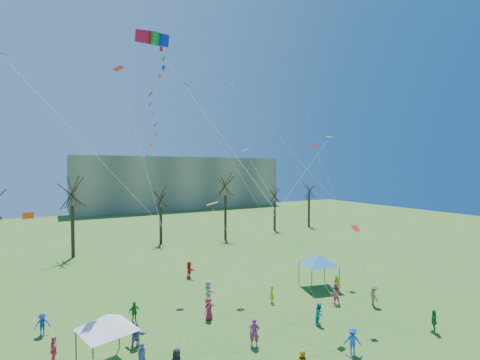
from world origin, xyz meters
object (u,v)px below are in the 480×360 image
distant_building (181,183)px  big_box_kite (160,103)px  canopy_tent_blue (319,259)px  canopy_tent_white (107,322)px

distant_building → big_box_kite: size_ratio=2.40×
distant_building → canopy_tent_blue: (-10.83, -71.25, -4.69)m
distant_building → big_box_kite: 78.19m
distant_building → canopy_tent_blue: size_ratio=14.05×
distant_building → canopy_tent_white: size_ratio=15.10×
canopy_tent_white → canopy_tent_blue: 20.38m
big_box_kite → canopy_tent_white: size_ratio=6.29×
canopy_tent_white → canopy_tent_blue: size_ratio=0.93×
big_box_kite → canopy_tent_blue: big_box_kite is taller
big_box_kite → canopy_tent_blue: 21.11m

